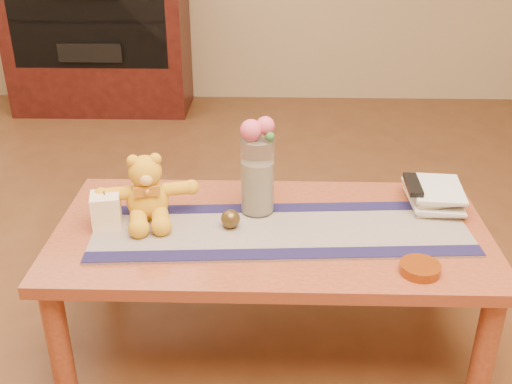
{
  "coord_description": "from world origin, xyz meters",
  "views": [
    {
      "loc": [
        -0.0,
        -1.71,
        1.44
      ],
      "look_at": [
        -0.05,
        0.0,
        0.58
      ],
      "focal_mm": 42.7,
      "sensor_mm": 36.0,
      "label": 1
    }
  ],
  "objects_px": {
    "teddy_bear": "(147,188)",
    "amber_dish": "(420,268)",
    "tv_remote": "(413,185)",
    "glass_vase": "(257,176)",
    "pillar_candle": "(106,210)",
    "book_bottom": "(410,203)",
    "bronze_ball": "(230,219)"
  },
  "relations": [
    {
      "from": "pillar_candle",
      "to": "book_bottom",
      "type": "bearing_deg",
      "value": 9.86
    },
    {
      "from": "tv_remote",
      "to": "glass_vase",
      "type": "bearing_deg",
      "value": -171.84
    },
    {
      "from": "pillar_candle",
      "to": "book_bottom",
      "type": "distance_m",
      "value": 1.03
    },
    {
      "from": "glass_vase",
      "to": "amber_dish",
      "type": "xyz_separation_m",
      "value": [
        0.47,
        -0.34,
        -0.12
      ]
    },
    {
      "from": "teddy_bear",
      "to": "book_bottom",
      "type": "bearing_deg",
      "value": -5.56
    },
    {
      "from": "book_bottom",
      "to": "tv_remote",
      "type": "height_order",
      "value": "tv_remote"
    },
    {
      "from": "teddy_bear",
      "to": "pillar_candle",
      "type": "xyz_separation_m",
      "value": [
        -0.12,
        -0.06,
        -0.05
      ]
    },
    {
      "from": "glass_vase",
      "to": "teddy_bear",
      "type": "bearing_deg",
      "value": -172.39
    },
    {
      "from": "tv_remote",
      "to": "bronze_ball",
      "type": "bearing_deg",
      "value": -162.42
    },
    {
      "from": "teddy_bear",
      "to": "bronze_ball",
      "type": "bearing_deg",
      "value": -26.38
    },
    {
      "from": "teddy_bear",
      "to": "amber_dish",
      "type": "distance_m",
      "value": 0.89
    },
    {
      "from": "tv_remote",
      "to": "amber_dish",
      "type": "relative_size",
      "value": 1.36
    },
    {
      "from": "pillar_candle",
      "to": "tv_remote",
      "type": "xyz_separation_m",
      "value": [
        1.01,
        0.17,
        0.02
      ]
    },
    {
      "from": "pillar_candle",
      "to": "book_bottom",
      "type": "xyz_separation_m",
      "value": [
        1.01,
        0.18,
        -0.05
      ]
    },
    {
      "from": "glass_vase",
      "to": "bronze_ball",
      "type": "height_order",
      "value": "glass_vase"
    },
    {
      "from": "teddy_bear",
      "to": "amber_dish",
      "type": "xyz_separation_m",
      "value": [
        0.83,
        -0.3,
        -0.1
      ]
    },
    {
      "from": "glass_vase",
      "to": "amber_dish",
      "type": "bearing_deg",
      "value": -35.9
    },
    {
      "from": "pillar_candle",
      "to": "teddy_bear",
      "type": "bearing_deg",
      "value": 25.78
    },
    {
      "from": "glass_vase",
      "to": "bronze_ball",
      "type": "xyz_separation_m",
      "value": [
        -0.08,
        -0.11,
        -0.1
      ]
    },
    {
      "from": "amber_dish",
      "to": "teddy_bear",
      "type": "bearing_deg",
      "value": 160.5
    },
    {
      "from": "bronze_ball",
      "to": "book_bottom",
      "type": "distance_m",
      "value": 0.64
    },
    {
      "from": "pillar_candle",
      "to": "book_bottom",
      "type": "height_order",
      "value": "pillar_candle"
    },
    {
      "from": "book_bottom",
      "to": "amber_dish",
      "type": "height_order",
      "value": "amber_dish"
    },
    {
      "from": "pillar_candle",
      "to": "book_bottom",
      "type": "relative_size",
      "value": 0.49
    },
    {
      "from": "bronze_ball",
      "to": "book_bottom",
      "type": "relative_size",
      "value": 0.28
    },
    {
      "from": "book_bottom",
      "to": "amber_dish",
      "type": "relative_size",
      "value": 1.9
    },
    {
      "from": "teddy_bear",
      "to": "tv_remote",
      "type": "bearing_deg",
      "value": -6.2
    },
    {
      "from": "book_bottom",
      "to": "amber_dish",
      "type": "xyz_separation_m",
      "value": [
        -0.05,
        -0.41,
        0.0
      ]
    },
    {
      "from": "glass_vase",
      "to": "bronze_ball",
      "type": "bearing_deg",
      "value": -126.23
    },
    {
      "from": "pillar_candle",
      "to": "glass_vase",
      "type": "relative_size",
      "value": 0.42
    },
    {
      "from": "pillar_candle",
      "to": "bronze_ball",
      "type": "xyz_separation_m",
      "value": [
        0.4,
        -0.01,
        -0.02
      ]
    },
    {
      "from": "pillar_candle",
      "to": "bronze_ball",
      "type": "distance_m",
      "value": 0.4
    }
  ]
}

